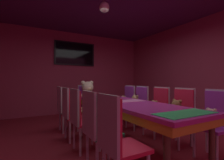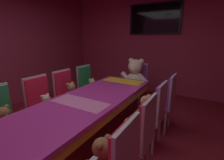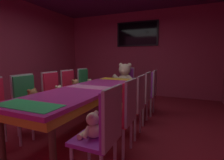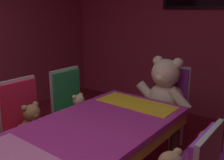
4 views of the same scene
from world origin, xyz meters
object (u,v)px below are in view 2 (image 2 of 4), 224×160
Objects in this scene: banquet_table at (80,109)px; wall_tv at (154,19)px; teddy_left_3 at (72,92)px; teddy_right_1 at (102,158)px; chair_right_2 at (141,131)px; throne_chair at (138,80)px; teddy_left_2 at (47,104)px; chair_left_3 at (66,91)px; teddy_right_3 at (145,107)px; teddy_right_2 at (129,130)px; teddy_right_4 at (158,98)px; chair_right_4 at (167,98)px; teddy_left_1 at (5,120)px; teddy_left_4 at (92,85)px; king_teddy_bear at (135,75)px; chair_right_3 at (155,110)px; chair_left_4 at (87,83)px; chair_left_2 at (40,101)px.

wall_tv is at bearing 90.00° from banquet_table.
teddy_left_3 is 1.80m from teddy_right_1.
chair_right_2 and throne_chair have the same top height.
teddy_left_2 is 0.57m from chair_left_3.
teddy_right_2 is at bearing 92.05° from teddy_right_3.
throne_chair is at bearing -50.54° from teddy_right_4.
teddy_right_4 is (0.02, 1.71, -0.03)m from teddy_right_1.
chair_right_2 is 1.00× the size of chair_right_4.
throne_chair is at bearing -67.50° from chair_right_2.
chair_right_2 is at bearing -104.49° from teddy_right_1.
chair_left_3 is 1.00× the size of throne_chair.
chair_left_3 reaches higher than teddy_right_1.
teddy_left_4 is (0.00, 1.77, -0.02)m from teddy_left_1.
teddy_left_2 is (-0.00, 0.61, -0.02)m from teddy_left_1.
king_teddy_bear reaches higher than teddy_right_2.
teddy_left_4 is at bearing -0.53° from teddy_right_4.
teddy_left_2 is 1.15m from teddy_left_4.
teddy_right_1 is at bearing 83.88° from chair_right_3.
teddy_left_1 is at bearing 1.72° from teddy_right_1.
chair_left_3 is 0.60m from chair_left_4.
teddy_right_1 is 1.15m from teddy_right_3.
teddy_right_3 reaches higher than teddy_left_2.
chair_right_2 reaches higher than teddy_right_4.
banquet_table is at bearing -1.37° from teddy_left_2.
teddy_right_1 is 2.69m from throne_chair.
chair_right_2 is at bearing -74.78° from wall_tv.
chair_left_4 is at bearing -50.01° from king_teddy_bear.
teddy_left_2 is 1.63m from chair_right_3.
chair_left_2 is 2.04m from king_teddy_bear.
chair_right_4 is 0.71× the size of wall_tv.
teddy_left_1 is 1.40m from teddy_right_1.
chair_right_2 is 1.00× the size of chair_right_3.
chair_right_2 reaches higher than teddy_left_2.
banquet_table is 2.14× the size of wall_tv.
chair_left_4 is 1.76m from chair_right_3.
teddy_left_2 is 0.29× the size of throne_chair.
teddy_left_4 is at bearing -0.48° from chair_right_4.
teddy_right_1 is at bearing -48.28° from chair_left_4.
chair_left_4 is at bearing 125.40° from banquet_table.
chair_right_3 is at bearing 100.70° from teddy_right_4.
teddy_left_4 is 1.49m from teddy_right_3.
teddy_left_2 is 0.29× the size of chair_right_3.
chair_left_3 reaches higher than teddy_right_4.
teddy_right_2 is 2.01m from king_teddy_bear.
teddy_left_4 reaches higher than teddy_right_4.
chair_right_3 is at bearing -20.68° from teddy_left_4.
chair_left_4 is at bearing 94.51° from teddy_left_1.
throne_chair is (0.69, 0.87, 0.02)m from teddy_left_4.
chair_left_2 is at bearing 180.00° from teddy_left_2.
teddy_right_1 reaches higher than teddy_left_4.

